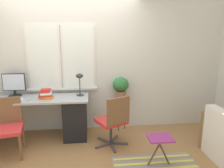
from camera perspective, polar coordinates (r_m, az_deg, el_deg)
ground_plane at (r=3.61m, az=-11.54°, el=-16.64°), size 14.00×14.00×0.00m
wall_back_with_window at (r=3.86m, az=-11.57°, el=6.38°), size 9.00×0.12×2.70m
desk at (r=3.87m, az=-23.33°, el=-8.75°), size 2.20×0.60×0.76m
monitor at (r=3.95m, az=-26.19°, el=-0.24°), size 0.39×0.22×0.41m
keyboard at (r=3.73m, az=-27.11°, el=-4.13°), size 0.42×0.11×0.02m
mouse at (r=3.63m, az=-22.69°, el=-4.02°), size 0.03×0.06×0.03m
desk_lamp at (r=3.61m, az=-9.26°, el=1.44°), size 0.13×0.13×0.40m
book_stack at (r=3.59m, az=-18.38°, el=-2.78°), size 0.25×0.18×0.17m
desk_chair_wooden at (r=3.49m, az=-27.76°, el=-10.46°), size 0.52×0.52×0.87m
office_chair_swivel at (r=3.31m, az=0.31°, el=-10.29°), size 0.58×0.59×0.88m
plant_stand at (r=3.91m, az=2.44°, el=-5.65°), size 0.20×0.20×0.64m
potted_plant at (r=3.81m, az=2.49°, el=-0.66°), size 0.31×0.31×0.41m
floor_rug_striped at (r=3.11m, az=12.49°, el=-21.90°), size 1.20×0.63×0.01m
folding_stool at (r=2.95m, az=13.50°, el=-15.41°), size 0.34×0.29×0.44m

